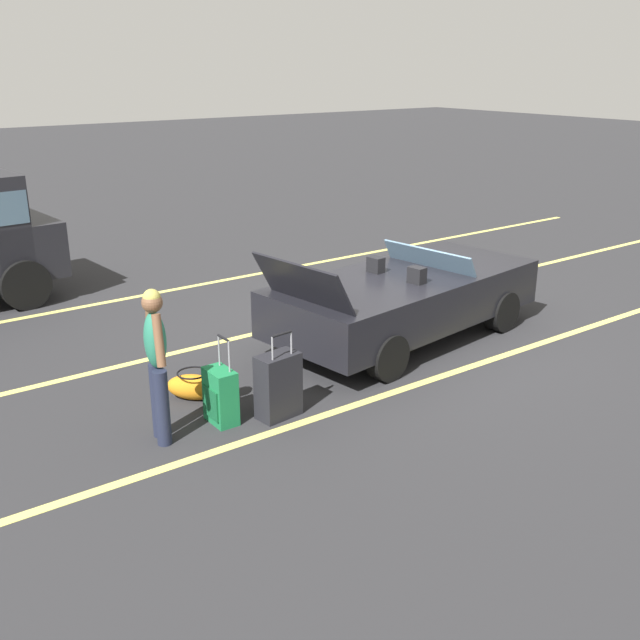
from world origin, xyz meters
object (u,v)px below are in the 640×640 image
at_px(convertible_car, 413,295).
at_px(suitcase_medium_bright, 220,396).
at_px(suitcase_large_black, 278,386).
at_px(duffel_bag, 193,386).
at_px(traveler_person, 156,357).

distance_m(convertible_car, suitcase_medium_bright, 3.67).
distance_m(suitcase_large_black, suitcase_medium_bright, 0.64).
bearing_deg(duffel_bag, suitcase_large_black, -59.51).
xyz_separation_m(suitcase_large_black, duffel_bag, (-0.56, 0.96, -0.21)).
bearing_deg(suitcase_medium_bright, traveler_person, -1.23).
bearing_deg(traveler_person, suitcase_large_black, 1.06).
bearing_deg(suitcase_large_black, traveler_person, 71.86).
height_order(suitcase_medium_bright, duffel_bag, suitcase_medium_bright).
relative_size(suitcase_large_black, duffel_bag, 1.53).
distance_m(suitcase_medium_bright, traveler_person, 0.93).
bearing_deg(suitcase_medium_bright, convertible_car, -167.61).
xyz_separation_m(suitcase_medium_bright, duffel_bag, (0.02, 0.71, -0.15)).
distance_m(duffel_bag, traveler_person, 1.26).
height_order(convertible_car, suitcase_large_black, convertible_car).
xyz_separation_m(convertible_car, traveler_person, (-4.26, -0.79, 0.34)).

